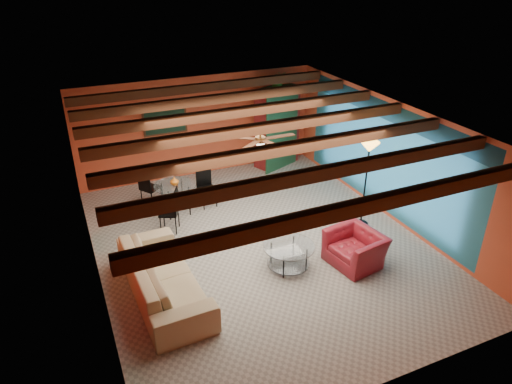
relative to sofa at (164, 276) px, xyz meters
name	(u,v)px	position (x,y,z in m)	size (l,w,h in m)	color
room	(258,137)	(2.23, 0.91, 1.96)	(6.52, 8.01, 2.71)	gray
sofa	(164,276)	(0.00, 0.00, 0.00)	(2.74, 1.07, 0.80)	tan
armchair	(355,248)	(3.67, -0.55, -0.07)	(1.03, 0.90, 0.67)	maroon
coffee_table	(289,256)	(2.41, -0.16, -0.15)	(1.00, 1.00, 0.51)	white
dining_table	(176,194)	(1.00, 2.84, 0.11)	(1.96, 1.96, 1.02)	white
armoire	(277,128)	(4.43, 4.50, 0.69)	(1.24, 0.61, 2.18)	maroon
floor_lamp	(365,185)	(4.68, 0.64, 0.60)	(0.41, 0.41, 2.00)	black
ceiling_fan	(260,139)	(2.23, 0.80, 1.96)	(1.50, 1.50, 0.44)	#472614
painting	(165,121)	(1.33, 4.76, 1.25)	(1.05, 0.03, 0.65)	black
potted_plant	(278,81)	(4.43, 4.50, 2.03)	(0.47, 0.40, 0.52)	#26661E
vase	(173,170)	(1.00, 2.84, 0.72)	(0.20, 0.20, 0.20)	orange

